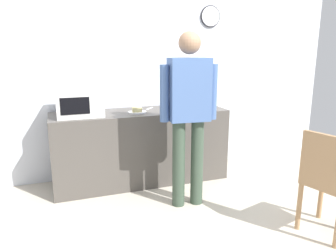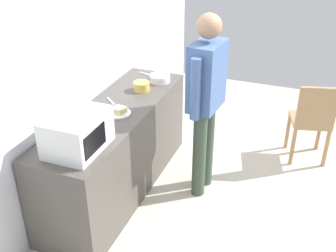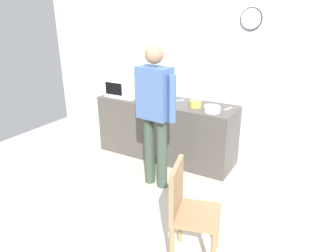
% 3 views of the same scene
% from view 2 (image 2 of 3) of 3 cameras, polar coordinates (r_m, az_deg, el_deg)
% --- Properties ---
extents(ground_plane, '(6.00, 6.00, 0.00)m').
position_cam_2_polar(ground_plane, '(4.22, 10.04, -10.07)').
color(ground_plane, beige).
extents(back_wall, '(5.40, 0.13, 2.60)m').
position_cam_2_polar(back_wall, '(4.10, -10.96, 9.56)').
color(back_wall, silver).
rests_on(back_wall, ground_plane).
extents(kitchen_counter, '(2.10, 0.62, 0.89)m').
position_cam_2_polar(kitchen_counter, '(4.11, -6.93, -3.35)').
color(kitchen_counter, '#4C4742').
rests_on(kitchen_counter, ground_plane).
extents(microwave, '(0.50, 0.39, 0.30)m').
position_cam_2_polar(microwave, '(3.27, -12.35, -0.84)').
color(microwave, silver).
rests_on(microwave, kitchen_counter).
extents(sandwich_plate, '(0.22, 0.22, 0.07)m').
position_cam_2_polar(sandwich_plate, '(3.81, -6.75, 1.95)').
color(sandwich_plate, white).
rests_on(sandwich_plate, kitchen_counter).
extents(salad_bowl, '(0.22, 0.22, 0.08)m').
position_cam_2_polar(salad_bowl, '(4.46, -1.12, 6.54)').
color(salad_bowl, white).
rests_on(salad_bowl, kitchen_counter).
extents(cereal_bowl, '(0.16, 0.16, 0.09)m').
position_cam_2_polar(cereal_bowl, '(4.26, -3.65, 5.45)').
color(cereal_bowl, gold).
rests_on(cereal_bowl, kitchen_counter).
extents(fork_utensil, '(0.12, 0.14, 0.01)m').
position_cam_2_polar(fork_utensil, '(4.06, -7.84, 3.38)').
color(fork_utensil, silver).
rests_on(fork_utensil, kitchen_counter).
extents(spoon_utensil, '(0.07, 0.17, 0.01)m').
position_cam_2_polar(spoon_utensil, '(4.68, -3.07, 7.14)').
color(spoon_utensil, silver).
rests_on(spoon_utensil, kitchen_counter).
extents(person_standing, '(0.59, 0.28, 1.79)m').
position_cam_2_polar(person_standing, '(3.80, 5.22, 4.37)').
color(person_standing, '#374839').
rests_on(person_standing, ground_plane).
extents(wooden_chair, '(0.49, 0.49, 0.94)m').
position_cam_2_polar(wooden_chair, '(4.74, 19.13, 0.88)').
color(wooden_chair, '#A87F56').
rests_on(wooden_chair, ground_plane).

